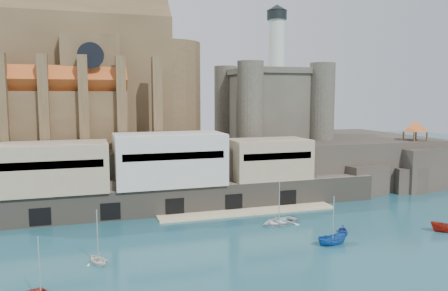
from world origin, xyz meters
name	(u,v)px	position (x,y,z in m)	size (l,w,h in m)	color
ground	(284,250)	(0.00, 0.00, 0.00)	(300.00, 300.00, 0.00)	#1A4956
promontory	(202,164)	(-0.19, 39.37, 4.92)	(100.00, 36.00, 10.00)	#2B2520
quay	(169,175)	(-10.19, 23.07, 6.07)	(70.00, 12.00, 13.05)	#625B4E
church	(79,81)	(-24.13, 41.85, 22.13)	(47.00, 25.93, 30.51)	brown
castle_keep	(271,100)	(16.08, 41.08, 18.31)	(21.20, 21.20, 29.30)	#444035
rock_outcrop	(414,169)	(42.00, 25.84, 4.02)	(14.50, 10.50, 8.70)	#2B2520
pavilion	(415,127)	(42.00, 26.00, 12.73)	(6.40, 6.40, 5.40)	brown
boat_2	(333,244)	(6.95, 0.03, 0.00)	(1.71, 1.75, 4.53)	#164EA0
boat_4	(98,264)	(-22.31, 2.37, 0.00)	(2.94, 1.80, 3.41)	white
boat_5	(447,232)	(25.27, -0.35, 0.00)	(1.77, 1.81, 4.69)	#9E1A0B
boat_6	(279,224)	(4.13, 10.51, 0.00)	(4.56, 1.32, 6.38)	silver
boat_7	(342,232)	(11.05, 4.18, 0.00)	(2.24, 1.37, 2.60)	navy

